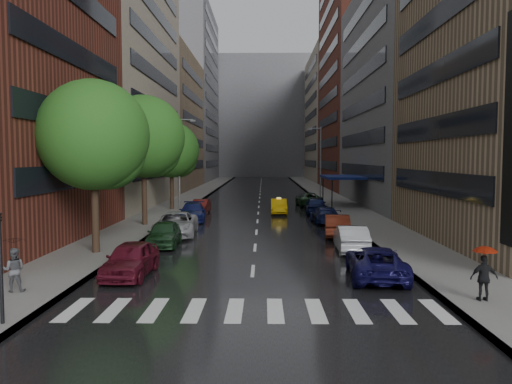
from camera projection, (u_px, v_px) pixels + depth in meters
ground at (251, 295)px, 19.22m from camera, size 220.00×220.00×0.00m
road at (260, 195)px, 69.09m from camera, size 14.00×140.00×0.01m
sidewalk_left at (195, 195)px, 69.22m from camera, size 4.00×140.00×0.15m
sidewalk_right at (325, 195)px, 68.96m from camera, size 4.00×140.00×0.15m
crosswalk at (255, 310)px, 17.22m from camera, size 13.15×2.80×0.01m
buildings_left at (163, 88)px, 76.97m from camera, size 8.00×108.00×38.00m
buildings_right at (360, 92)px, 74.51m from camera, size 8.05×109.10×36.00m
building_far at (262, 118)px, 135.81m from camera, size 40.00×14.00×32.00m
tree_near at (94, 135)px, 26.62m from camera, size 5.92×5.92×9.43m
tree_mid at (144, 137)px, 37.72m from camera, size 6.27×6.27×9.99m
tree_far at (171, 150)px, 49.17m from camera, size 5.50×5.50×8.76m
taxi at (279, 206)px, 46.61m from camera, size 1.49×4.23×1.39m
parked_cars_left at (177, 224)px, 33.95m from camera, size 2.95×29.03×1.59m
parked_cars_right at (328, 217)px, 38.12m from camera, size 2.77×37.70×1.60m
ped_black_umbrella at (14, 260)px, 19.03m from camera, size 0.96×0.98×2.09m
ped_red_umbrella at (484, 268)px, 17.80m from camera, size 0.97×0.82×2.01m
traffic_light at (0, 257)px, 15.31m from camera, size 0.18×0.15×3.45m
street_lamp_left at (180, 161)px, 48.92m from camera, size 1.74×0.22×9.00m
street_lamp_right at (320, 160)px, 63.65m from camera, size 1.74×0.22×9.00m
awning at (342, 177)px, 53.78m from camera, size 4.00×8.00×3.12m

